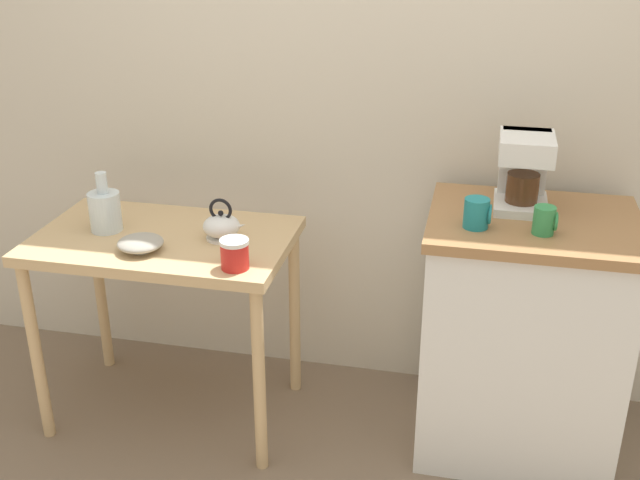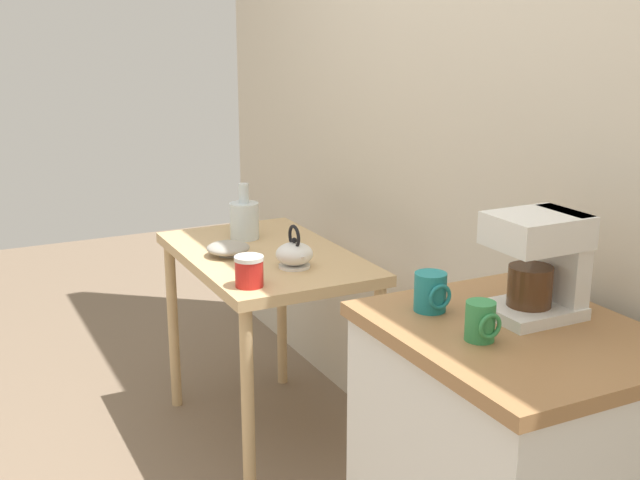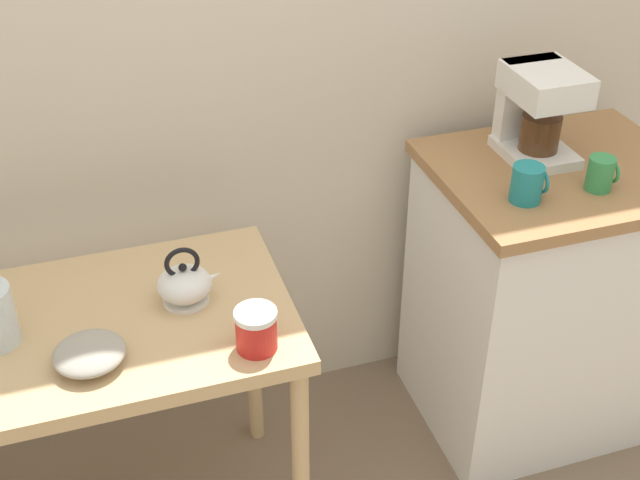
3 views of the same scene
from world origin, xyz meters
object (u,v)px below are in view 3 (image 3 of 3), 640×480
(bowl_stoneware, at_px, (89,354))
(canister_enamel, at_px, (256,330))
(coffee_maker, at_px, (537,108))
(mug_tall_green, at_px, (601,173))
(teakettle, at_px, (185,284))
(mug_dark_teal, at_px, (528,184))

(bowl_stoneware, bearing_deg, canister_enamel, -9.54)
(bowl_stoneware, height_order, coffee_maker, coffee_maker)
(bowl_stoneware, xyz_separation_m, mug_tall_green, (1.34, 0.12, 0.16))
(canister_enamel, xyz_separation_m, mug_tall_green, (0.98, 0.18, 0.13))
(teakettle, height_order, mug_tall_green, mug_tall_green)
(teakettle, distance_m, coffee_maker, 1.07)
(coffee_maker, bearing_deg, mug_tall_green, -73.39)
(bowl_stoneware, relative_size, canister_enamel, 1.55)
(mug_tall_green, bearing_deg, bowl_stoneware, -174.99)
(coffee_maker, xyz_separation_m, mug_dark_teal, (-0.14, -0.22, -0.09))
(bowl_stoneware, bearing_deg, teakettle, 33.21)
(teakettle, xyz_separation_m, canister_enamel, (0.12, -0.22, 0.00))
(canister_enamel, distance_m, mug_tall_green, 1.01)
(coffee_maker, bearing_deg, mug_dark_teal, -122.54)
(teakettle, height_order, mug_dark_teal, mug_dark_teal)
(bowl_stoneware, bearing_deg, coffee_maker, 15.35)
(bowl_stoneware, distance_m, mug_tall_green, 1.36)
(mug_dark_teal, height_order, mug_tall_green, mug_dark_teal)
(mug_dark_teal, bearing_deg, canister_enamel, -166.37)
(bowl_stoneware, height_order, mug_dark_teal, mug_dark_teal)
(bowl_stoneware, distance_m, canister_enamel, 0.37)
(teakettle, xyz_separation_m, mug_dark_teal, (0.89, -0.03, 0.14))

